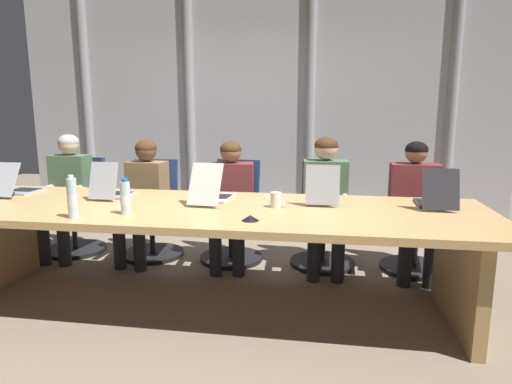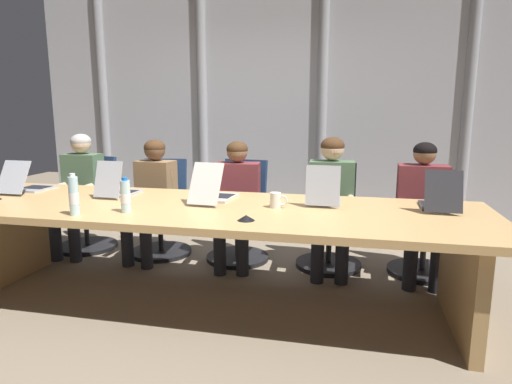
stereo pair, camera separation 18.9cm
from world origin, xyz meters
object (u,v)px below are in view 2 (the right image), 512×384
Objects in this scene: laptop_left_end at (28,185)px; person_left_mid at (152,192)px; office_chair_left_end at (89,214)px; conference_mic_middle at (246,218)px; laptop_left_mid at (118,189)px; laptop_center at (215,193)px; office_chair_right_mid at (330,228)px; person_center at (236,195)px; laptop_right_end at (439,201)px; coffee_mug_near at (276,200)px; person_left_end at (79,186)px; water_bottle_primary at (126,196)px; office_chair_left_mid at (162,219)px; laptop_right_mid at (324,196)px; office_chair_right_end at (424,235)px; person_right_mid at (331,196)px; water_bottle_secondary at (74,196)px; person_right_end at (423,203)px; office_chair_center at (239,223)px.

laptop_left_end is 0.40× the size of person_left_mid.
conference_mic_middle is (2.04, -1.40, 0.41)m from office_chair_left_end.
office_chair_left_end is at bearing 1.42° from laptop_left_end.
laptop_center reaches higher than laptop_left_mid.
laptop_left_mid reaches higher than office_chair_right_mid.
person_center is (1.63, 0.68, -0.15)m from laptop_left_end.
laptop_right_end is 1.21m from office_chair_right_mid.
office_chair_right_mid reaches higher than coffee_mug_near.
laptop_right_end is 3.31m from person_left_end.
office_chair_left_mid is at bearing 105.81° from water_bottle_primary.
laptop_left_end reaches higher than office_chair_right_mid.
laptop_center is at bearing 56.49° from person_left_mid.
office_chair_right_mid is (0.01, 0.81, -0.45)m from laptop_right_mid.
person_center reaches higher than laptop_left_mid.
water_bottle_primary is (-1.27, -0.55, 0.05)m from laptop_right_mid.
person_left_end reaches higher than office_chair_right_mid.
laptop_left_end is at bearing -68.01° from office_chair_right_end.
person_left_mid is at bearing -95.58° from person_center.
person_right_mid is (2.50, -0.15, 0.33)m from office_chair_left_end.
water_bottle_secondary is at bearing 114.87° from laptop_right_mid.
person_right_end is at bearing 30.02° from water_bottle_secondary.
office_chair_right_mid is (-0.78, 0.81, -0.45)m from laptop_right_end.
laptop_left_end reaches higher than conference_mic_middle.
office_chair_right_end reaches higher than coffee_mug_near.
person_left_end is 1.00× the size of person_right_mid.
office_chair_left_mid is 8.50× the size of conference_mic_middle.
water_bottle_secondary is (-0.72, -1.35, 0.22)m from person_center.
office_chair_left_end reaches higher than office_chair_right_end.
person_left_mid is (0.79, 0.67, -0.15)m from laptop_left_end.
office_chair_center is at bearing -61.82° from laptop_left_end.
laptop_left_mid is 2.64m from office_chair_right_end.
laptop_left_mid reaches higher than laptop_right_end.
office_chair_right_end is (0.05, 0.80, -0.46)m from laptop_right_end.
office_chair_left_mid is at bearing 64.74° from laptop_right_mid.
person_left_end is at bearing 14.56° from office_chair_left_end.
person_right_end is 1.74m from conference_mic_middle.
person_center is at bearing -78.42° from office_chair_right_mid.
person_left_end reaches higher than person_center.
laptop_left_mid is 0.34× the size of person_right_end.
conference_mic_middle is at bearing -104.52° from laptop_left_end.
office_chair_left_end is at bearing 72.61° from laptop_right_mid.
laptop_center reaches higher than water_bottle_secondary.
laptop_center is at bearing 9.41° from office_chair_center.
laptop_right_end is 1.02m from person_right_mid.
coffee_mug_near is (-1.11, -0.19, -0.00)m from laptop_right_end.
office_chair_left_mid is at bearing -98.60° from person_right_mid.
laptop_center is 4.68× the size of conference_mic_middle.
person_left_end is (-3.25, 0.65, -0.13)m from laptop_right_end.
person_right_end is (-0.06, -0.15, 0.32)m from office_chair_right_end.
water_bottle_secondary is at bearing -44.97° from office_chair_right_mid.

